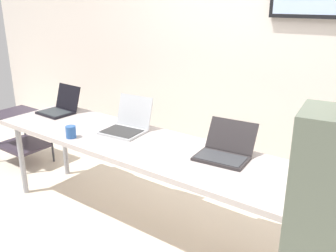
% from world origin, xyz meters
% --- Properties ---
extents(ground, '(8.00, 8.00, 0.04)m').
position_xyz_m(ground, '(0.00, 0.00, -0.02)').
color(ground, beige).
extents(back_wall, '(8.00, 0.11, 2.65)m').
position_xyz_m(back_wall, '(0.01, 1.13, 1.34)').
color(back_wall, silver).
rests_on(back_wall, ground).
extents(workbench, '(3.64, 0.70, 0.75)m').
position_xyz_m(workbench, '(0.00, 0.00, 0.70)').
color(workbench, '#B5A9A6').
rests_on(workbench, ground).
extents(laptop_station_0, '(0.32, 0.33, 0.25)m').
position_xyz_m(laptop_station_0, '(-1.57, 0.13, 0.80)').
color(laptop_station_0, black).
rests_on(laptop_station_0, workbench).
extents(laptop_station_1, '(0.36, 0.38, 0.27)m').
position_xyz_m(laptop_station_1, '(-0.70, 0.13, 0.81)').
color(laptop_station_1, '#B1B4B8').
rests_on(laptop_station_1, workbench).
extents(laptop_station_2, '(0.38, 0.39, 0.22)m').
position_xyz_m(laptop_station_2, '(0.20, 0.14, 0.80)').
color(laptop_station_2, '#282325').
rests_on(laptop_station_2, workbench).
extents(coffee_mug, '(0.08, 0.08, 0.10)m').
position_xyz_m(coffee_mug, '(-0.95, -0.25, 0.79)').
color(coffee_mug, '#2B569D').
rests_on(coffee_mug, workbench).
extents(storage_cart, '(0.56, 0.44, 0.59)m').
position_xyz_m(storage_cart, '(-2.36, 0.16, 0.39)').
color(storage_cart, '#302834').
rests_on(storage_cart, ground).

